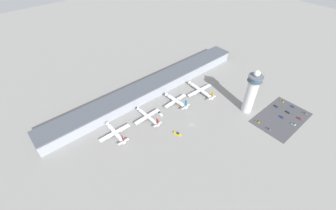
{
  "coord_description": "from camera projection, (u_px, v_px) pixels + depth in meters",
  "views": [
    {
      "loc": [
        -124.44,
        -107.36,
        169.17
      ],
      "look_at": [
        -7.99,
        28.67,
        12.54
      ],
      "focal_mm": 24.0,
      "sensor_mm": 36.0,
      "label": 1
    }
  ],
  "objects": [
    {
      "name": "ground_plane",
      "position": [
        192.0,
        125.0,
        233.68
      ],
      "size": [
        1000.0,
        1000.0,
        0.0
      ],
      "primitive_type": "plane",
      "color": "gray"
    },
    {
      "name": "terminal_building",
      "position": [
        151.0,
        88.0,
        268.82
      ],
      "size": [
        265.5,
        25.0,
        14.64
      ],
      "color": "#9399A3",
      "rests_on": "ground"
    },
    {
      "name": "control_tower",
      "position": [
        251.0,
        92.0,
        233.92
      ],
      "size": [
        14.91,
        14.91,
        51.67
      ],
      "color": "silver",
      "rests_on": "ground"
    },
    {
      "name": "parking_lot_surface",
      "position": [
        281.0,
        118.0,
        241.35
      ],
      "size": [
        64.0,
        40.0,
        0.01
      ],
      "primitive_type": "cube",
      "color": "#424247",
      "rests_on": "ground"
    },
    {
      "name": "airplane_gate_alpha",
      "position": [
        115.0,
        133.0,
        219.92
      ],
      "size": [
        33.15,
        32.4,
        12.59
      ],
      "color": "white",
      "rests_on": "ground"
    },
    {
      "name": "airplane_gate_bravo",
      "position": [
        148.0,
        116.0,
        236.7
      ],
      "size": [
        31.98,
        34.62,
        12.04
      ],
      "color": "silver",
      "rests_on": "ground"
    },
    {
      "name": "airplane_gate_charlie",
      "position": [
        176.0,
        101.0,
        256.25
      ],
      "size": [
        32.26,
        32.62,
        13.73
      ],
      "color": "silver",
      "rests_on": "ground"
    },
    {
      "name": "airplane_gate_delta",
      "position": [
        200.0,
        90.0,
        271.61
      ],
      "size": [
        36.78,
        40.21,
        12.42
      ],
      "color": "white",
      "rests_on": "ground"
    },
    {
      "name": "service_truck_catering",
      "position": [
        177.0,
        134.0,
        222.8
      ],
      "size": [
        4.44,
        8.3,
        2.66
      ],
      "color": "black",
      "rests_on": "ground"
    },
    {
      "name": "service_truck_fuel",
      "position": [
        212.0,
        95.0,
        268.58
      ],
      "size": [
        6.38,
        6.93,
        2.68
      ],
      "color": "black",
      "rests_on": "ground"
    },
    {
      "name": "service_truck_baggage",
      "position": [
        180.0,
        105.0,
        256.09
      ],
      "size": [
        2.77,
        6.23,
        2.65
      ],
      "color": "black",
      "rests_on": "ground"
    },
    {
      "name": "service_truck_water",
      "position": [
        159.0,
        113.0,
        245.25
      ],
      "size": [
        2.73,
        8.19,
        2.44
      ],
      "color": "black",
      "rests_on": "ground"
    },
    {
      "name": "car_silver_sedan",
      "position": [
        276.0,
        106.0,
        254.57
      ],
      "size": [
        1.94,
        4.15,
        1.4
      ],
      "color": "black",
      "rests_on": "ground"
    },
    {
      "name": "car_yellow_taxi",
      "position": [
        305.0,
        113.0,
        245.82
      ],
      "size": [
        1.75,
        4.73,
        1.36
      ],
      "color": "black",
      "rests_on": "ground"
    },
    {
      "name": "car_navy_sedan",
      "position": [
        293.0,
        107.0,
        253.9
      ],
      "size": [
        1.98,
        4.1,
        1.49
      ],
      "color": "black",
      "rests_on": "ground"
    },
    {
      "name": "car_red_hatchback",
      "position": [
        294.0,
        124.0,
        233.22
      ],
      "size": [
        2.0,
        4.42,
        1.59
      ],
      "color": "black",
      "rests_on": "ground"
    },
    {
      "name": "car_blue_compact",
      "position": [
        288.0,
        112.0,
        247.18
      ],
      "size": [
        2.06,
        4.78,
        1.37
      ],
      "color": "black",
      "rests_on": "ground"
    },
    {
      "name": "car_green_van",
      "position": [
        299.0,
        119.0,
        239.58
      ],
      "size": [
        1.92,
        4.65,
        1.38
      ],
      "color": "black",
      "rests_on": "ground"
    },
    {
      "name": "car_grey_coupe",
      "position": [
        268.0,
        129.0,
        228.11
      ],
      "size": [
        1.88,
        4.81,
        1.38
      ],
      "color": "black",
      "rests_on": "ground"
    },
    {
      "name": "car_black_suv",
      "position": [
        258.0,
        122.0,
        236.13
      ],
      "size": [
        1.92,
        4.3,
        1.48
      ],
      "color": "black",
      "rests_on": "ground"
    },
    {
      "name": "car_maroon_suv",
      "position": [
        282.0,
        117.0,
        241.27
      ],
      "size": [
        1.98,
        4.77,
        1.49
      ],
      "color": "black",
      "rests_on": "ground"
    },
    {
      "name": "car_white_wagon",
      "position": [
        282.0,
        101.0,
        261.33
      ],
      "size": [
        2.05,
        4.23,
        1.43
      ],
      "color": "black",
      "rests_on": "ground"
    }
  ]
}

